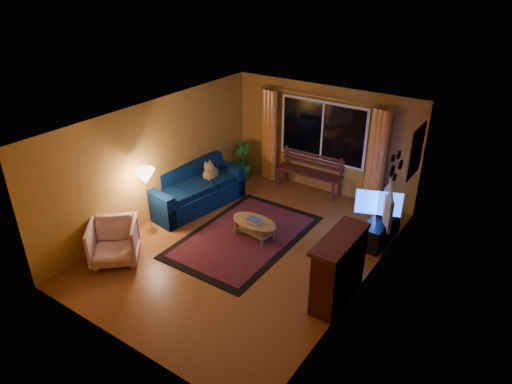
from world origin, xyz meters
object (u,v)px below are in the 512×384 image
Objects in this scene: bench at (308,182)px; tv_console at (380,230)px; armchair at (114,240)px; coffee_table at (254,229)px; floor_lamp at (148,202)px; sofa at (195,188)px.

bench is 1.36× the size of tv_console.
armchair reaches higher than coffee_table.
sofa is at bearing 88.95° from floor_lamp.
armchair is 5.01m from tv_console.
sofa is (-1.71, -2.07, 0.21)m from bench.
bench is 1.59× the size of coffee_table.
bench is at bearing 59.24° from sofa.
tv_console is at bearing -28.11° from bench.
bench is 2.44m from tv_console.
sofa is at bearing 51.46° from armchair.
tv_console is at bearing 30.39° from floor_lamp.
bench is 2.39m from coffee_table.
bench is 3.84m from floor_lamp.
armchair is at bearing -136.17° from tv_console.
tv_console is (3.88, 0.96, -0.20)m from sofa.
coffee_table is 2.44m from tv_console.
armchair is 2.65m from coffee_table.
floor_lamp reaches higher than tv_console.
tv_console is (3.74, 3.33, -0.18)m from armchair.
armchair reaches higher than bench.
armchair reaches higher than tv_console.
armchair is 1.08m from floor_lamp.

